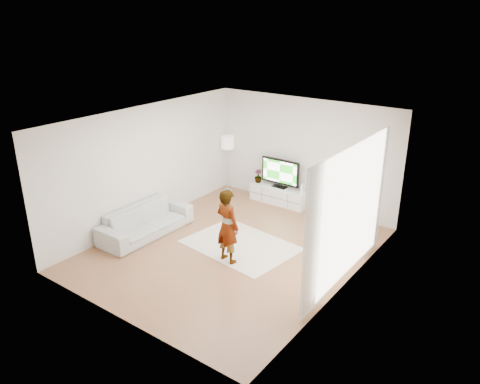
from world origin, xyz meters
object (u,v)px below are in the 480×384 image
Objects in this scene: television at (280,172)px; floor_lamp at (228,145)px; sofa at (146,221)px; rug at (240,245)px; media_console at (279,195)px; player at (227,226)px.

floor_lamp reaches higher than television.
rug is at bearing -67.69° from sofa.
media_console reaches higher than rug.
sofa is 3.43m from floor_lamp.
media_console is 2.60m from rug.
television is at bearing 102.85° from rug.
floor_lamp is (-0.18, 3.27, 1.01)m from sofa.
floor_lamp is at bearing 132.14° from rug.
media_console is 3.64m from sofa.
television is 3.71m from sofa.
rug is 2.22m from sofa.
player is 4.00m from floor_lamp.
sofa is (-1.46, -3.37, -0.53)m from television.
sofa is (-1.46, -3.34, 0.11)m from media_console.
sofa is (-2.23, -0.13, -0.46)m from player.
sofa is 1.42× the size of floor_lamp.
rug is at bearing -64.60° from player.
rug is 1.49× the size of player.
rug is 1.45× the size of floor_lamp.
sofa is at bearing -86.81° from floor_lamp.
television is 0.69× the size of floor_lamp.
television is at bearing -22.93° from sofa.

